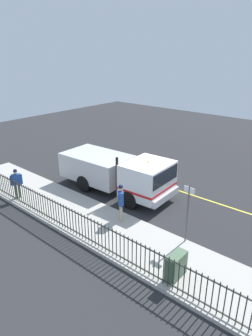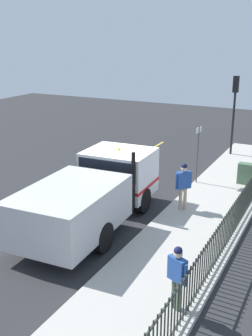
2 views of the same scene
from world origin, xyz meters
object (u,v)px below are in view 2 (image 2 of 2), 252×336
(work_truck, at_px, (97,189))
(pedestrian_distant, at_px, (177,272))
(worker_standing, at_px, (184,182))
(street_sign, at_px, (198,148))
(traffic_light_near, at_px, (235,100))
(traffic_cone, at_px, (78,191))
(utility_cabinet, at_px, (248,174))

(work_truck, relative_size, pedestrian_distant, 4.18)
(work_truck, bearing_deg, worker_standing, 39.01)
(street_sign, bearing_deg, pedestrian_distant, -75.05)
(worker_standing, distance_m, pedestrian_distant, 6.00)
(worker_standing, xyz_separation_m, street_sign, (-0.48, 3.14, 0.48))
(traffic_light_near, bearing_deg, traffic_cone, 61.72)
(traffic_cone, bearing_deg, worker_standing, 6.58)
(utility_cabinet, xyz_separation_m, traffic_cone, (-5.91, -4.45, -0.30))
(pedestrian_distant, height_order, street_sign, street_sign)
(worker_standing, distance_m, street_sign, 3.22)
(pedestrian_distant, relative_size, street_sign, 0.65)
(work_truck, distance_m, utility_cabinet, 7.32)
(pedestrian_distant, distance_m, street_sign, 9.17)
(work_truck, xyz_separation_m, pedestrian_distant, (4.28, -3.55, -0.11))
(traffic_light_near, bearing_deg, utility_cabinet, 108.41)
(traffic_light_near, distance_m, utility_cabinet, 5.45)
(work_truck, height_order, utility_cabinet, work_truck)
(worker_standing, bearing_deg, work_truck, -4.75)
(traffic_light_near, bearing_deg, worker_standing, 87.91)
(street_sign, bearing_deg, traffic_light_near, 87.35)
(utility_cabinet, distance_m, street_sign, 2.49)
(pedestrian_distant, xyz_separation_m, traffic_light_near, (-2.12, 14.13, 1.96))
(pedestrian_distant, xyz_separation_m, utility_cabinet, (-0.29, 9.65, -0.55))
(work_truck, relative_size, street_sign, 2.70)
(worker_standing, relative_size, traffic_cone, 2.90)
(work_truck, distance_m, worker_standing, 3.23)
(pedestrian_distant, bearing_deg, worker_standing, -46.38)
(work_truck, distance_m, pedestrian_distant, 5.56)
(pedestrian_distant, relative_size, traffic_cone, 2.67)
(pedestrian_distant, height_order, traffic_light_near, traffic_light_near)
(work_truck, height_order, street_sign, street_sign)
(worker_standing, relative_size, traffic_light_near, 0.43)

